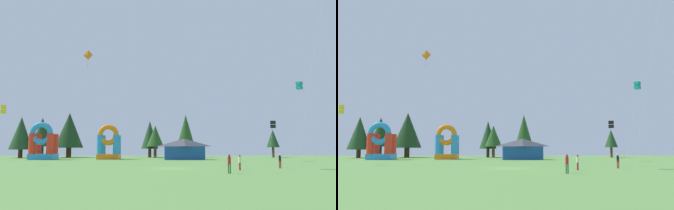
# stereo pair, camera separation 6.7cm
# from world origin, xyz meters

# --- Properties ---
(ground_plane) EXTENTS (120.00, 120.00, 0.00)m
(ground_plane) POSITION_xyz_m (0.00, 0.00, 0.00)
(ground_plane) COLOR #5B8C42
(kite_yellow_box) EXTENTS (0.68, 2.43, 7.96)m
(kite_yellow_box) POSITION_xyz_m (-22.26, 9.37, 7.37)
(kite_yellow_box) COLOR yellow
(kite_yellow_box) RESTS_ON ground_plane
(kite_teal_box) EXTENTS (2.10, 2.28, 12.27)m
(kite_teal_box) POSITION_xyz_m (20.34, 13.73, 11.69)
(kite_teal_box) COLOR #0C7F7A
(kite_teal_box) RESTS_ON ground_plane
(kite_orange_diamond) EXTENTS (2.55, 3.11, 19.10)m
(kite_orange_diamond) POSITION_xyz_m (-13.68, 22.97, 18.38)
(kite_orange_diamond) COLOR orange
(kite_orange_diamond) RESTS_ON ground_plane
(kite_black_box) EXTENTS (1.43, 1.07, 6.72)m
(kite_black_box) POSITION_xyz_m (18.18, 19.95, 6.11)
(kite_black_box) COLOR black
(kite_black_box) RESTS_ON ground_plane
(person_midfield) EXTENTS (0.34, 0.34, 1.68)m
(person_midfield) POSITION_xyz_m (4.71, -7.95, 1.00)
(person_midfield) COLOR #33723F
(person_midfield) RESTS_ON ground_plane
(person_near_camera) EXTENTS (0.31, 0.31, 1.58)m
(person_near_camera) POSITION_xyz_m (11.88, -0.52, 0.94)
(person_near_camera) COLOR #B21E26
(person_near_camera) RESTS_ON ground_plane
(person_far_side) EXTENTS (0.37, 0.37, 1.55)m
(person_far_side) POSITION_xyz_m (6.71, -3.52, 0.92)
(person_far_side) COLOR #B21E26
(person_far_side) RESTS_ON ground_plane
(inflatable_orange_dome) EXTENTS (4.50, 4.71, 6.95)m
(inflatable_orange_dome) POSITION_xyz_m (-22.66, 28.81, 2.65)
(inflatable_orange_dome) COLOR #268CD8
(inflatable_orange_dome) RESTS_ON ground_plane
(inflatable_blue_arch) EXTENTS (4.22, 4.70, 6.62)m
(inflatable_blue_arch) POSITION_xyz_m (-10.57, 30.46, 2.48)
(inflatable_blue_arch) COLOR orange
(inflatable_blue_arch) RESTS_ON ground_plane
(festival_tent) EXTENTS (7.36, 3.28, 3.88)m
(festival_tent) POSITION_xyz_m (3.79, 27.51, 1.94)
(festival_tent) COLOR #19478C
(festival_tent) RESTS_ON ground_plane
(tree_row_0) EXTENTS (5.05, 5.05, 8.91)m
(tree_row_0) POSITION_xyz_m (-30.85, 40.08, 5.32)
(tree_row_0) COLOR #4C331E
(tree_row_0) RESTS_ON ground_plane
(tree_row_1) EXTENTS (4.68, 4.68, 8.73)m
(tree_row_1) POSITION_xyz_m (-26.29, 40.00, 5.54)
(tree_row_1) COLOR #4C331E
(tree_row_1) RESTS_ON ground_plane
(tree_row_2) EXTENTS (6.37, 6.37, 10.11)m
(tree_row_2) POSITION_xyz_m (-21.09, 42.82, 6.10)
(tree_row_2) COLOR #4C331E
(tree_row_2) RESTS_ON ground_plane
(tree_row_3) EXTENTS (3.99, 3.99, 8.33)m
(tree_row_3) POSITION_xyz_m (-2.80, 43.70, 5.10)
(tree_row_3) COLOR #4C331E
(tree_row_3) RESTS_ON ground_plane
(tree_row_4) EXTENTS (3.79, 3.79, 7.12)m
(tree_row_4) POSITION_xyz_m (-1.58, 40.96, 4.72)
(tree_row_4) COLOR #4C331E
(tree_row_4) RESTS_ON ground_plane
(tree_row_5) EXTENTS (4.21, 4.21, 9.98)m
(tree_row_5) POSITION_xyz_m (5.68, 45.18, 6.20)
(tree_row_5) COLOR #4C331E
(tree_row_5) RESTS_ON ground_plane
(tree_row_6) EXTENTS (2.92, 2.92, 6.30)m
(tree_row_6) POSITION_xyz_m (24.98, 40.59, 4.23)
(tree_row_6) COLOR #4C331E
(tree_row_6) RESTS_ON ground_plane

